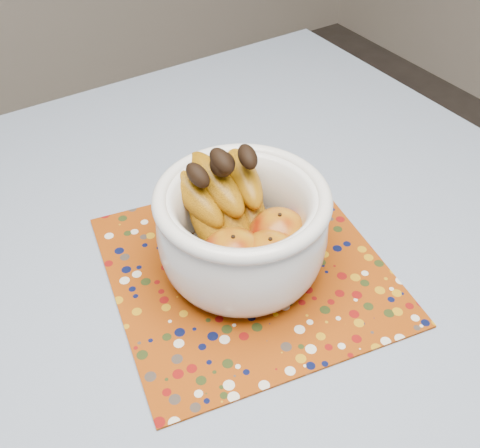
{
  "coord_description": "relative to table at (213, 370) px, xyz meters",
  "views": [
    {
      "loc": [
        -0.2,
        -0.38,
        1.33
      ],
      "look_at": [
        0.09,
        0.07,
        0.84
      ],
      "focal_mm": 42.0,
      "sensor_mm": 36.0,
      "label": 1
    }
  ],
  "objects": [
    {
      "name": "tablecloth",
      "position": [
        0.0,
        0.0,
        0.08
      ],
      "size": [
        1.32,
        1.32,
        0.01
      ],
      "primitive_type": "cube",
      "color": "slate",
      "rests_on": "table"
    },
    {
      "name": "fruit_bowl",
      "position": [
        0.09,
        0.07,
        0.17
      ],
      "size": [
        0.22,
        0.23,
        0.18
      ],
      "color": "silver",
      "rests_on": "placemat"
    },
    {
      "name": "table",
      "position": [
        0.0,
        0.0,
        0.0
      ],
      "size": [
        1.2,
        1.2,
        0.75
      ],
      "color": "olive",
      "rests_on": "ground"
    },
    {
      "name": "placemat",
      "position": [
        0.1,
        0.06,
        0.09
      ],
      "size": [
        0.43,
        0.43,
        0.0
      ],
      "primitive_type": "cube",
      "rotation": [
        0.0,
        0.0,
        -0.18
      ],
      "color": "#813207",
      "rests_on": "tablecloth"
    }
  ]
}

